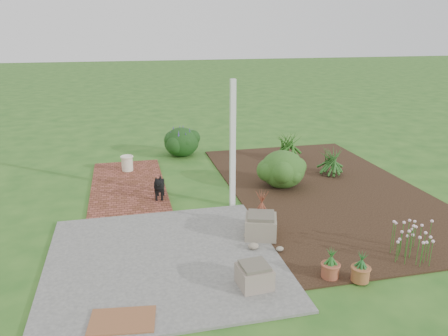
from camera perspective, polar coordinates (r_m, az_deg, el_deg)
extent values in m
plane|color=#26591C|center=(8.61, -0.69, -5.34)|extent=(80.00, 80.00, 0.00)
cube|color=#5A5A57|center=(6.88, -7.86, -11.71)|extent=(3.50, 3.50, 0.04)
cube|color=brown|center=(10.05, -12.40, -2.14)|extent=(1.60, 3.50, 0.04)
cube|color=black|center=(9.83, 13.04, -2.68)|extent=(4.00, 7.00, 0.03)
cube|color=white|center=(8.35, 1.14, 3.02)|extent=(0.10, 0.10, 2.50)
cube|color=gray|center=(6.10, 3.99, -13.94)|extent=(0.46, 0.46, 0.29)
cube|color=gray|center=(7.40, 4.83, -7.64)|extent=(0.65, 0.65, 0.34)
cube|color=gray|center=(7.50, 5.12, -7.53)|extent=(0.56, 0.56, 0.29)
cube|color=brown|center=(5.67, -13.15, -18.83)|extent=(0.84, 0.60, 0.02)
cube|color=black|center=(9.02, -8.43, -2.28)|extent=(0.24, 0.40, 0.17)
cylinder|color=black|center=(8.96, -8.83, -3.65)|extent=(0.05, 0.05, 0.19)
cylinder|color=black|center=(8.95, -8.10, -3.65)|extent=(0.05, 0.05, 0.19)
cylinder|color=black|center=(9.21, -8.66, -3.03)|extent=(0.05, 0.05, 0.19)
cylinder|color=black|center=(9.20, -7.94, -3.02)|extent=(0.05, 0.05, 0.19)
sphere|color=black|center=(8.76, -8.62, -1.96)|extent=(0.16, 0.16, 0.16)
cone|color=black|center=(9.17, -8.35, -1.17)|extent=(0.08, 0.13, 0.14)
cylinder|color=beige|center=(10.92, -12.53, 0.59)|extent=(0.33, 0.33, 0.36)
ellipsoid|color=#0F3513|center=(9.66, 7.67, -0.03)|extent=(1.23, 1.23, 0.83)
cylinder|color=#9E5F35|center=(7.70, 4.89, -6.89)|extent=(0.42, 0.42, 0.29)
cylinder|color=#974B33|center=(6.49, 13.71, -12.86)|extent=(0.32, 0.32, 0.20)
cylinder|color=#945632|center=(6.52, 17.38, -13.05)|extent=(0.28, 0.28, 0.21)
ellipsoid|color=black|center=(12.07, -5.58, 3.49)|extent=(1.17, 1.17, 0.81)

